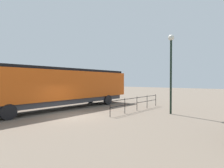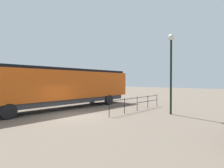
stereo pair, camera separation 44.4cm
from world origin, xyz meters
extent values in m
plane|color=#756656|center=(0.00, 0.00, 0.00)|extent=(120.00, 120.00, 0.00)
cube|color=#D15114|center=(-3.72, 1.35, 2.30)|extent=(3.14, 16.00, 2.61)
cube|color=black|center=(-3.72, 7.90, 1.91)|extent=(3.01, 2.90, 1.83)
cube|color=black|center=(-3.72, 1.35, 3.73)|extent=(2.82, 15.36, 0.24)
cube|color=#38383D|center=(-3.72, 1.35, 0.78)|extent=(2.82, 14.72, 0.45)
cylinder|color=black|center=(-5.14, 6.47, 0.55)|extent=(0.30, 1.10, 1.10)
cylinder|color=black|center=(-2.30, 6.47, 0.55)|extent=(0.30, 1.10, 1.10)
cylinder|color=black|center=(-2.30, -3.77, 0.55)|extent=(0.30, 1.10, 1.10)
cylinder|color=black|center=(5.29, 5.56, 3.00)|extent=(0.16, 0.16, 5.99)
sphere|color=silver|center=(5.29, 5.56, 6.14)|extent=(0.48, 0.48, 0.48)
cube|color=black|center=(2.32, 5.21, 1.16)|extent=(0.04, 7.41, 0.04)
cube|color=black|center=(2.32, 5.21, 0.69)|extent=(0.04, 7.41, 0.04)
cylinder|color=black|center=(2.32, 1.50, 0.63)|extent=(0.05, 0.05, 1.26)
cylinder|color=black|center=(2.32, 3.35, 0.63)|extent=(0.05, 0.05, 1.26)
cylinder|color=black|center=(2.32, 5.21, 0.63)|extent=(0.05, 0.05, 1.26)
cylinder|color=black|center=(2.32, 7.06, 0.63)|extent=(0.05, 0.05, 1.26)
cylinder|color=black|center=(2.32, 8.91, 0.63)|extent=(0.05, 0.05, 1.26)
camera|label=1|loc=(10.90, -8.49, 2.66)|focal=28.66mm
camera|label=2|loc=(11.24, -8.20, 2.66)|focal=28.66mm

